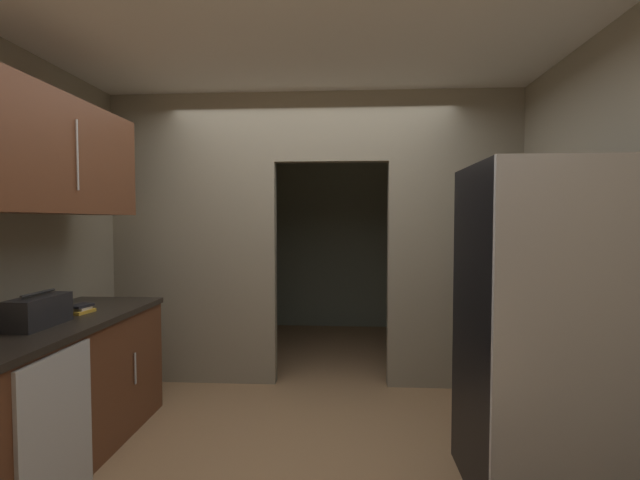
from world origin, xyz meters
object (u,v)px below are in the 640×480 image
at_px(dishwasher, 57,433).
at_px(boombox, 38,311).
at_px(refrigerator, 548,331).
at_px(book_stack, 81,309).

bearing_deg(dishwasher, boombox, 135.54).
height_order(refrigerator, dishwasher, refrigerator).
distance_m(boombox, book_stack, 0.38).
bearing_deg(refrigerator, dishwasher, -173.18).
height_order(dishwasher, book_stack, book_stack).
bearing_deg(dishwasher, refrigerator, 6.82).
xyz_separation_m(dishwasher, book_stack, (-0.29, 0.67, 0.50)).
height_order(refrigerator, book_stack, refrigerator).
distance_m(refrigerator, dishwasher, 2.63).
bearing_deg(boombox, refrigerator, 0.16).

